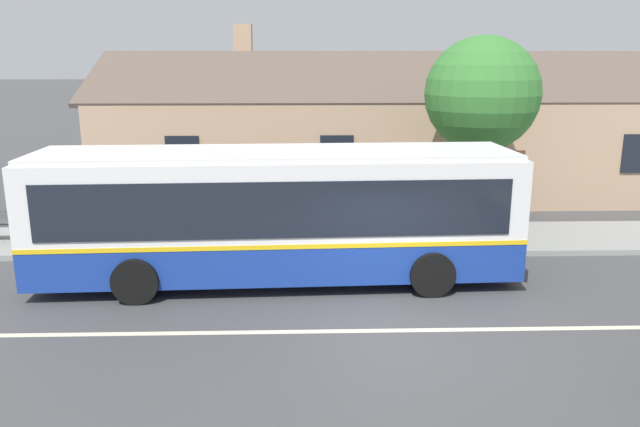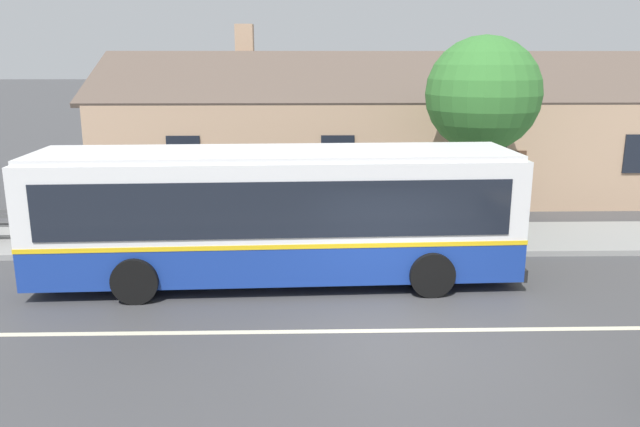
% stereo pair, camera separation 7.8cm
% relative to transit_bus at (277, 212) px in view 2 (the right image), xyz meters
% --- Properties ---
extents(ground_plane, '(300.00, 300.00, 0.00)m').
position_rel_transit_bus_xyz_m(ground_plane, '(2.39, -2.90, -1.66)').
color(ground_plane, '#424244').
extents(sidewalk_far, '(60.00, 3.00, 0.15)m').
position_rel_transit_bus_xyz_m(sidewalk_far, '(2.39, 3.10, -1.58)').
color(sidewalk_far, gray).
rests_on(sidewalk_far, ground).
extents(lane_divider_stripe, '(60.00, 0.16, 0.01)m').
position_rel_transit_bus_xyz_m(lane_divider_stripe, '(2.39, -2.90, -1.65)').
color(lane_divider_stripe, beige).
rests_on(lane_divider_stripe, ground).
extents(community_building, '(22.34, 8.61, 6.39)m').
position_rel_transit_bus_xyz_m(community_building, '(4.27, 10.80, 0.27)').
color(community_building, tan).
rests_on(community_building, ground).
extents(transit_bus, '(11.09, 3.05, 3.07)m').
position_rel_transit_bus_xyz_m(transit_bus, '(0.00, 0.00, 0.00)').
color(transit_bus, navy).
rests_on(transit_bus, ground).
extents(bench_by_building, '(1.69, 0.51, 0.94)m').
position_rel_transit_bus_xyz_m(bench_by_building, '(-7.42, 2.94, -1.09)').
color(bench_by_building, '#4C4C4C').
rests_on(bench_by_building, sidewalk_far).
extents(street_tree_primary, '(3.34, 3.34, 5.75)m').
position_rel_transit_bus_xyz_m(street_tree_primary, '(5.85, 4.33, 2.29)').
color(street_tree_primary, '#4C3828').
rests_on(street_tree_primary, ground).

